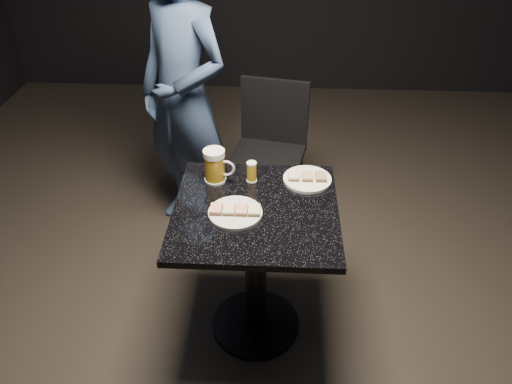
% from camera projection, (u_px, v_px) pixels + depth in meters
% --- Properties ---
extents(floor, '(6.00, 6.00, 0.00)m').
position_uv_depth(floor, '(256.00, 325.00, 2.55)').
color(floor, black).
rests_on(floor, ground).
extents(plate_large, '(0.23, 0.23, 0.01)m').
position_uv_depth(plate_large, '(235.00, 213.00, 2.08)').
color(plate_large, silver).
rests_on(plate_large, table).
extents(plate_small, '(0.22, 0.22, 0.01)m').
position_uv_depth(plate_small, '(307.00, 179.00, 2.28)').
color(plate_small, white).
rests_on(plate_small, table).
extents(patron, '(0.74, 0.69, 1.70)m').
position_uv_depth(patron, '(184.00, 98.00, 2.78)').
color(patron, navy).
rests_on(patron, floor).
extents(table, '(0.70, 0.70, 0.75)m').
position_uv_depth(table, '(256.00, 251.00, 2.25)').
color(table, black).
rests_on(table, floor).
extents(beer_mug, '(0.14, 0.10, 0.16)m').
position_uv_depth(beer_mug, '(215.00, 166.00, 2.24)').
color(beer_mug, silver).
rests_on(beer_mug, table).
extents(beer_tumbler, '(0.05, 0.05, 0.10)m').
position_uv_depth(beer_tumbler, '(252.00, 172.00, 2.26)').
color(beer_tumbler, white).
rests_on(beer_tumbler, table).
extents(chair, '(0.49, 0.49, 0.88)m').
position_uv_depth(chair, '(270.00, 145.00, 3.05)').
color(chair, black).
rests_on(chair, floor).
extents(canapes_on_plate_large, '(0.21, 0.07, 0.02)m').
position_uv_depth(canapes_on_plate_large, '(235.00, 210.00, 2.07)').
color(canapes_on_plate_large, '#4C3521').
rests_on(canapes_on_plate_large, plate_large).
extents(canapes_on_plate_small, '(0.17, 0.07, 0.02)m').
position_uv_depth(canapes_on_plate_small, '(307.00, 176.00, 2.27)').
color(canapes_on_plate_small, '#4C3521').
rests_on(canapes_on_plate_small, plate_small).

